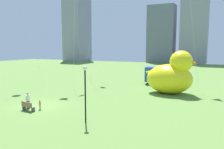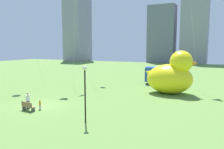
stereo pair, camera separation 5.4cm
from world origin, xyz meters
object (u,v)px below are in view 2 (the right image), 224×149
at_px(person_adult, 28,100).
at_px(person_child, 40,104).
at_px(box_truck, 161,76).
at_px(giant_inflatable_duck, 171,75).
at_px(park_bench, 28,106).
at_px(lamppost, 85,84).

xyz_separation_m(person_adult, person_child, (1.43, 0.15, -0.37)).
xyz_separation_m(person_child, box_truck, (7.26, 20.32, 0.91)).
height_order(giant_inflatable_duck, box_truck, giant_inflatable_duck).
height_order(park_bench, lamppost, lamppost).
xyz_separation_m(park_bench, box_truck, (8.02, 21.16, 0.97)).
xyz_separation_m(person_adult, giant_inflatable_duck, (11.57, 13.49, 1.53)).
relative_size(park_bench, person_adult, 0.95).
distance_m(giant_inflatable_duck, lamppost, 15.25).
distance_m(park_bench, person_adult, 1.05).
bearing_deg(person_child, lamppost, -12.35).
distance_m(park_bench, giant_inflatable_duck, 18.00).
relative_size(person_adult, box_truck, 0.28).
bearing_deg(box_truck, lamppost, -93.09).
bearing_deg(park_bench, person_child, 47.81).
relative_size(person_adult, person_child, 1.70).
height_order(person_adult, giant_inflatable_duck, giant_inflatable_duck).
bearing_deg(lamppost, giant_inflatable_duck, 74.55).
relative_size(giant_inflatable_duck, lamppost, 1.47).
bearing_deg(giant_inflatable_duck, lamppost, -105.45).
height_order(person_child, lamppost, lamppost).
bearing_deg(person_child, person_adult, -174.18).
xyz_separation_m(giant_inflatable_duck, box_truck, (-2.89, 6.98, -0.99)).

